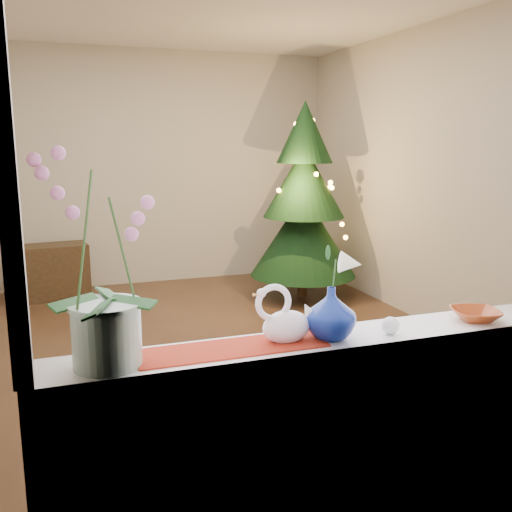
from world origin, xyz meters
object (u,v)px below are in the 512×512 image
Objects in this scene: swan at (286,314)px; paperweight at (391,326)px; orchid_pot at (103,260)px; side_table at (50,272)px; xmas_tree at (304,201)px; blue_vase at (331,309)px; amber_dish at (475,315)px.

paperweight is (0.42, -0.05, -0.07)m from swan.
side_table is at bearing 92.99° from orchid_pot.
xmas_tree reaches higher than swan.
paperweight is 3.92m from xmas_tree.
blue_vase is 0.11× the size of xmas_tree.
side_table is (-1.74, 4.49, -0.65)m from amber_dish.
side_table is at bearing 103.32° from blue_vase.
blue_vase is at bearing 171.91° from paperweight.
swan is 0.33× the size of side_table.
blue_vase is 3.32× the size of paperweight.
amber_dish is at bearing -75.50° from side_table.
orchid_pot is 0.93× the size of side_table.
xmas_tree is (1.29, 3.70, 0.09)m from paperweight.
orchid_pot is at bearing -93.73° from side_table.
swan is 1.09× the size of blue_vase.
swan reaches higher than amber_dish.
swan is at bearing 178.64° from amber_dish.
paperweight is 0.03× the size of xmas_tree.
xmas_tree is 2.67× the size of side_table.
amber_dish is (0.44, 0.03, -0.01)m from paperweight.
xmas_tree is at bearing 57.24° from orchid_pot.
amber_dish is 3.77m from xmas_tree.
orchid_pot reaches higher than paperweight.
side_table is at bearing 106.12° from paperweight.
xmas_tree is at bearing 67.35° from blue_vase.
side_table is (-1.06, 4.49, -0.74)m from blue_vase.
side_table is (-2.59, 0.82, -0.75)m from xmas_tree.
paperweight is at bearing -6.24° from swan.
orchid_pot is 4.60m from side_table.
amber_dish is 4.86m from side_table.
swan is at bearing 173.66° from blue_vase.
swan is (0.65, 0.02, -0.26)m from orchid_pot.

